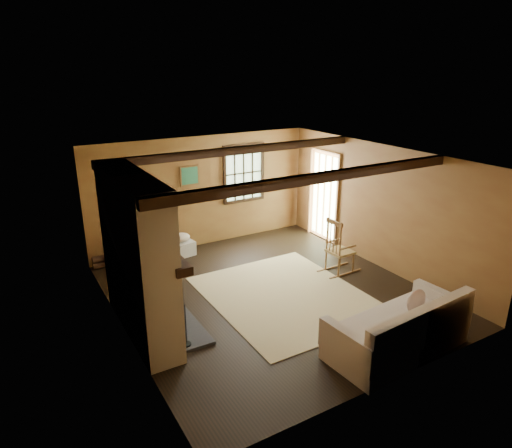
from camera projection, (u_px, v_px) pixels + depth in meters
ground at (270, 294)px, 7.98m from camera, size 5.50×5.50×0.00m
room_envelope at (274, 199)px, 7.75m from camera, size 5.02×5.52×2.44m
fireplace at (139, 263)px, 6.55m from camera, size 1.02×2.30×2.40m
rug at (286, 296)px, 7.91m from camera, size 2.50×3.00×0.01m
rocking_chair at (339, 250)px, 8.68m from camera, size 0.79×0.45×1.08m
sofa at (400, 333)px, 6.29m from camera, size 2.14×1.06×0.84m
firewood_pile at (111, 260)px, 9.05m from camera, size 0.69×0.13×0.25m
laundry_basket at (182, 249)px, 9.54m from camera, size 0.55×0.46×0.30m
basket_pillow at (181, 238)px, 9.46m from camera, size 0.48×0.44×0.19m
armchair at (149, 251)px, 8.94m from camera, size 0.99×1.00×0.69m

